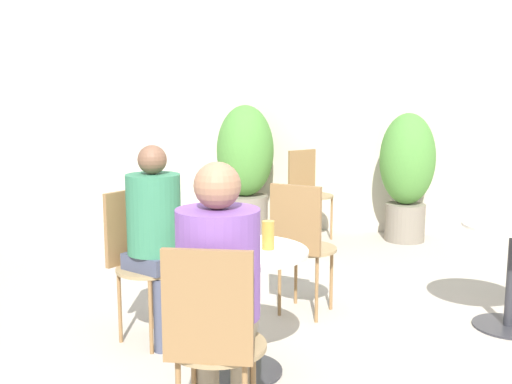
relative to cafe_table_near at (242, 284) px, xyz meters
name	(u,v)px	position (x,y,z in m)	size (l,w,h in m)	color
ground_plane	(252,382)	(0.08, -0.10, -0.51)	(20.00, 20.00, 0.00)	#B2A899
storefront_wall	(320,97)	(0.08, 3.67, 0.99)	(10.00, 0.06, 3.00)	beige
cafe_table_near	(242,284)	(0.00, 0.00, 0.00)	(0.72, 0.72, 0.70)	#2D2D33
bistro_chair_0	(139,251)	(-0.73, 0.35, 0.06)	(0.48, 0.47, 0.94)	#997F56
bistro_chair_1	(213,333)	(0.06, -0.81, 0.06)	(0.43, 0.43, 0.94)	#997F56
bistro_chair_2	(301,238)	(0.21, 0.89, 0.06)	(0.44, 0.46, 0.94)	#997F56
bistro_chair_3	(307,185)	(-0.01, 3.24, 0.06)	(0.49, 0.49, 0.94)	#997F56
seated_person_0	(156,227)	(-0.59, 0.29, 0.23)	(0.40, 0.38, 1.23)	#42475B
seated_person_1	(219,279)	(0.05, -0.66, 0.23)	(0.36, 0.38, 1.25)	gray
beer_glass_0	(268,235)	(0.14, 0.04, 0.27)	(0.07, 0.07, 0.16)	#B28433
beer_glass_1	(243,230)	(-0.03, 0.14, 0.27)	(0.07, 0.07, 0.15)	#DBC65B
beer_glass_2	(214,235)	(-0.14, -0.03, 0.27)	(0.06, 0.06, 0.16)	beige
beer_glass_3	(246,238)	(0.05, -0.13, 0.29)	(0.06, 0.06, 0.20)	#B28433
potted_plant_0	(245,164)	(-0.70, 3.31, 0.26)	(0.62, 0.62, 1.41)	slate
potted_plant_1	(407,170)	(1.02, 3.29, 0.24)	(0.57, 0.57, 1.34)	slate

